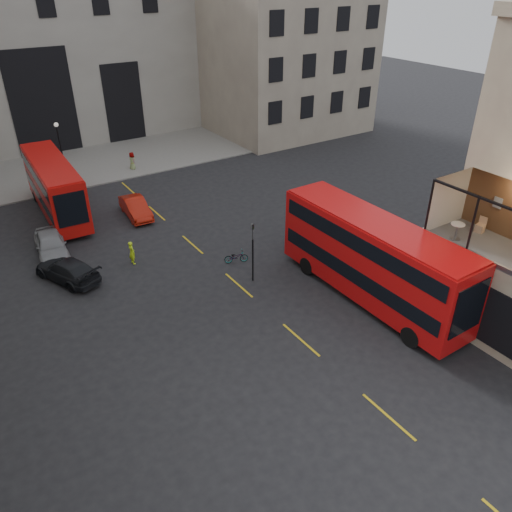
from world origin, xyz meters
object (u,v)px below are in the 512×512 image
traffic_light_near (253,245)px  street_lamp_b (63,157)px  cafe_table_far (457,229)px  pedestrian_d (132,161)px  bus_near (372,256)px  bicycle (236,257)px  cyclist (132,253)px  car_a (51,245)px  cafe_chair_d (480,228)px  car_b (136,208)px  pedestrian_c (55,159)px  car_c (67,270)px  pedestrian_b (62,202)px  bus_far (54,185)px

traffic_light_near → street_lamp_b: street_lamp_b is taller
traffic_light_near → cafe_table_far: (6.67, -8.34, 2.74)m
street_lamp_b → cafe_table_far: size_ratio=6.24×
pedestrian_d → bus_near: bearing=179.4°
bicycle → cyclist: size_ratio=0.98×
car_a → cafe_chair_d: cafe_chair_d is taller
car_b → pedestrian_d: pedestrian_d is taller
cyclist → cafe_table_far: cafe_table_far is taller
pedestrian_c → cafe_chair_d: cafe_chair_d is taller
street_lamp_b → cyclist: size_ratio=3.43×
pedestrian_c → cyclist: bearing=69.9°
car_b → traffic_light_near: bearing=-74.4°
car_c → cafe_chair_d: 23.36m
pedestrian_c → cafe_table_far: size_ratio=2.26×
car_a → cyclist: bearing=-37.7°
traffic_light_near → pedestrian_d: size_ratio=2.26×
cyclist → pedestrian_d: pedestrian_d is taller
street_lamp_b → pedestrian_b: size_ratio=3.39×
pedestrian_d → cafe_chair_d: 31.69m
car_b → cafe_chair_d: (10.84, -20.91, 4.15)m
bus_near → bicycle: (-4.22, 7.46, -2.33)m
pedestrian_c → cafe_table_far: bearing=89.5°
car_b → bicycle: size_ratio=2.80×
pedestrian_b → car_b: bearing=-84.2°
cyclist → pedestrian_c: (0.42, 20.27, 0.19)m
traffic_light_near → pedestrian_b: traffic_light_near is taller
traffic_light_near → street_lamp_b: size_ratio=0.71×
pedestrian_b → traffic_light_near: bearing=-109.6°
bus_far → car_c: (-2.04, -9.70, -1.72)m
bus_near → cafe_table_far: bearing=-56.3°
cyclist → pedestrian_d: (6.31, 16.12, 0.06)m
cafe_table_far → traffic_light_near: bearing=128.7°
traffic_light_near → car_c: 11.29m
pedestrian_d → cafe_table_far: cafe_table_far is taller
cyclist → pedestrian_c: bearing=-8.1°
traffic_light_near → pedestrian_d: bearing=87.3°
street_lamp_b → cafe_chair_d: cafe_chair_d is taller
bus_far → cyclist: 10.34m
car_a → bus_far: bearing=77.5°
bus_far → car_c: bearing=-101.9°
bus_near → car_b: bus_near is taller
car_b → pedestrian_d: (3.51, 9.66, 0.14)m
street_lamp_b → cafe_table_far: bearing=-69.0°
pedestrian_d → cafe_table_far: (5.65, -30.36, 4.33)m
car_c → cafe_chair_d: cafe_chair_d is taller
cyclist → pedestrian_b: pedestrian_b is taller
pedestrian_c → car_c: bearing=58.6°
street_lamp_b → car_b: (2.51, -9.64, -1.69)m
pedestrian_b → pedestrian_c: (2.04, 9.89, 0.18)m
pedestrian_c → cafe_table_far: cafe_table_far is taller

